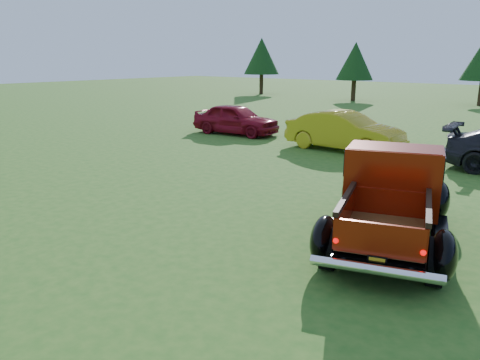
% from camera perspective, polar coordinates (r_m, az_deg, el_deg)
% --- Properties ---
extents(ground, '(120.00, 120.00, 0.00)m').
position_cam_1_polar(ground, '(8.94, 1.57, -7.58)').
color(ground, '#295A19').
rests_on(ground, ground).
extents(tree_far_west, '(3.33, 3.33, 5.20)m').
position_cam_1_polar(tree_far_west, '(45.47, 2.65, 14.84)').
color(tree_far_west, '#332114').
rests_on(tree_far_west, ground).
extents(tree_west, '(2.94, 2.94, 4.60)m').
position_cam_1_polar(tree_west, '(39.44, 13.86, 13.88)').
color(tree_west, '#332114').
rests_on(tree_west, ground).
extents(pickup_truck, '(3.37, 5.08, 1.77)m').
position_cam_1_polar(pickup_truck, '(9.45, 17.98, -1.68)').
color(pickup_truck, black).
rests_on(pickup_truck, ground).
extents(show_car_red, '(4.16, 2.00, 1.37)m').
position_cam_1_polar(show_car_red, '(21.41, -0.52, 7.44)').
color(show_car_red, maroon).
rests_on(show_car_red, ground).
extents(show_car_yellow, '(4.44, 1.65, 1.45)m').
position_cam_1_polar(show_car_yellow, '(17.99, 12.61, 5.83)').
color(show_car_yellow, '#AE9917').
rests_on(show_car_yellow, ground).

